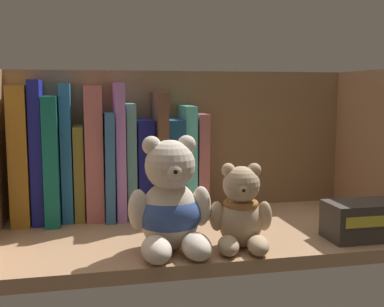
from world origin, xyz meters
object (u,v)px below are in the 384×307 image
(book_2, at_px, (53,158))
(teddy_bear_smaller, at_px, (241,213))
(book_8, at_px, (130,160))
(book_9, at_px, (144,167))
(book_1, at_px, (38,151))
(book_0, at_px, (22,154))
(book_7, at_px, (119,150))
(small_product_box, at_px, (363,220))
(book_13, at_px, (198,163))
(book_10, at_px, (158,153))
(book_11, at_px, (172,166))
(book_5, at_px, (94,152))
(book_12, at_px, (187,159))
(book_4, at_px, (79,172))
(teddy_bear_larger, at_px, (170,207))
(book_6, at_px, (109,165))
(book_3, at_px, (67,152))

(book_2, distance_m, teddy_bear_smaller, 0.36)
(book_2, height_order, book_8, book_2)
(book_9, bearing_deg, book_1, 180.00)
(book_0, relative_size, book_7, 0.98)
(book_0, xyz_separation_m, book_8, (0.19, 0.00, -0.02))
(small_product_box, bearing_deg, book_13, 132.79)
(book_9, xyz_separation_m, book_10, (0.03, 0.00, 0.02))
(book_2, relative_size, book_11, 1.24)
(book_8, distance_m, teddy_bear_smaller, 0.27)
(book_5, xyz_separation_m, book_12, (0.17, 0.00, -0.02))
(book_4, distance_m, book_12, 0.20)
(book_10, height_order, book_11, book_10)
(book_9, bearing_deg, book_7, 180.00)
(book_1, xyz_separation_m, book_13, (0.29, 0.00, -0.03))
(book_8, distance_m, teddy_bear_larger, 0.23)
(book_1, relative_size, book_10, 1.09)
(teddy_bear_smaller, bearing_deg, book_11, 104.78)
(book_6, bearing_deg, book_9, 0.00)
(book_4, distance_m, small_product_box, 0.49)
(book_11, height_order, book_12, book_12)
(book_3, distance_m, book_8, 0.11)
(book_0, height_order, book_10, book_0)
(teddy_bear_smaller, bearing_deg, book_8, 121.26)
(book_2, height_order, book_7, book_7)
(book_6, bearing_deg, book_0, 180.00)
(book_5, relative_size, book_8, 1.15)
(book_4, distance_m, book_5, 0.04)
(book_5, distance_m, teddy_bear_larger, 0.25)
(book_4, distance_m, book_11, 0.17)
(book_7, distance_m, teddy_bear_larger, 0.23)
(book_12, relative_size, small_product_box, 1.74)
(book_4, xyz_separation_m, book_12, (0.20, 0.00, 0.02))
(book_1, height_order, teddy_bear_smaller, book_1)
(book_0, relative_size, book_10, 1.05)
(book_0, bearing_deg, book_3, 0.00)
(book_6, bearing_deg, book_12, 0.00)
(book_0, xyz_separation_m, book_4, (0.10, 0.00, -0.04))
(book_5, relative_size, book_9, 1.34)
(book_6, height_order, small_product_box, book_6)
(book_12, bearing_deg, book_0, 180.00)
(book_11, bearing_deg, book_5, 180.00)
(book_10, xyz_separation_m, book_12, (0.05, 0.00, -0.01))
(book_10, bearing_deg, book_13, 0.00)
(book_1, height_order, book_12, book_1)
(book_0, xyz_separation_m, book_1, (0.03, 0.00, 0.00))
(book_11, bearing_deg, book_2, 180.00)
(book_13, xyz_separation_m, teddy_bear_larger, (-0.09, -0.22, -0.03))
(book_11, bearing_deg, book_3, 180.00)
(book_1, relative_size, book_13, 1.32)
(book_0, bearing_deg, teddy_bear_larger, -44.40)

